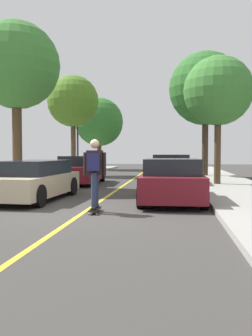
{
  "coord_description": "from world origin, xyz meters",
  "views": [
    {
      "loc": [
        2.21,
        -8.79,
        1.52
      ],
      "look_at": [
        0.09,
        7.97,
        0.8
      ],
      "focal_mm": 38.49,
      "sensor_mm": 36.0,
      "label": 1
    }
  ],
  "objects_px": {
    "street_tree_left_near": "(73,102)",
    "parked_car_right_nearest": "(172,181)",
    "parked_car_left_nearest": "(33,180)",
    "parked_car_right_far": "(172,167)",
    "street_tree_right_near": "(206,89)",
    "skateboarder": "(95,169)",
    "parked_car_left_near": "(80,170)",
    "street_tree_right_nearest": "(218,91)",
    "skateboard": "(95,209)",
    "streetlamp": "(78,129)",
    "street_tree_left_nearest": "(16,66)",
    "parked_car_right_near": "(172,171)",
    "street_tree_left_far": "(99,122)"
  },
  "relations": [
    {
      "from": "street_tree_left_near",
      "to": "parked_car_right_nearest",
      "type": "bearing_deg",
      "value": -62.0
    },
    {
      "from": "parked_car_left_nearest",
      "to": "parked_car_right_far",
      "type": "relative_size",
      "value": 1.03
    },
    {
      "from": "parked_car_right_far",
      "to": "street_tree_right_near",
      "type": "xyz_separation_m",
      "value": [
        2.02,
        -0.33,
        4.76
      ]
    },
    {
      "from": "street_tree_right_near",
      "to": "skateboarder",
      "type": "relative_size",
      "value": 4.27
    },
    {
      "from": "parked_car_left_near",
      "to": "street_tree_right_nearest",
      "type": "xyz_separation_m",
      "value": [
        6.46,
        -0.78,
        3.56
      ]
    },
    {
      "from": "skateboard",
      "to": "parked_car_left_near",
      "type": "bearing_deg",
      "value": 106.87
    },
    {
      "from": "parked_car_left_near",
      "to": "street_tree_left_near",
      "type": "bearing_deg",
      "value": 108.59
    },
    {
      "from": "parked_car_left_near",
      "to": "street_tree_right_nearest",
      "type": "distance_m",
      "value": 7.42
    },
    {
      "from": "streetlamp",
      "to": "skateboarder",
      "type": "xyz_separation_m",
      "value": [
        4.26,
        -14.42,
        -2.01
      ]
    },
    {
      "from": "parked_car_right_nearest",
      "to": "street_tree_left_nearest",
      "type": "relative_size",
      "value": 0.59
    },
    {
      "from": "parked_car_right_near",
      "to": "parked_car_left_near",
      "type": "bearing_deg",
      "value": 171.37
    },
    {
      "from": "street_tree_right_nearest",
      "to": "parked_car_left_nearest",
      "type": "bearing_deg",
      "value": -140.55
    },
    {
      "from": "street_tree_right_nearest",
      "to": "streetlamp",
      "type": "distance_m",
      "value": 10.77
    },
    {
      "from": "parked_car_right_far",
      "to": "street_tree_left_near",
      "type": "xyz_separation_m",
      "value": [
        -6.46,
        0.38,
        4.25
      ]
    },
    {
      "from": "parked_car_right_nearest",
      "to": "skateboard",
      "type": "bearing_deg",
      "value": -132.32
    },
    {
      "from": "parked_car_left_nearest",
      "to": "parked_car_right_near",
      "type": "bearing_deg",
      "value": 50.63
    },
    {
      "from": "parked_car_left_near",
      "to": "street_tree_right_near",
      "type": "distance_m",
      "value": 9.59
    },
    {
      "from": "street_tree_right_nearest",
      "to": "street_tree_right_near",
      "type": "height_order",
      "value": "street_tree_right_near"
    },
    {
      "from": "street_tree_left_nearest",
      "to": "street_tree_left_near",
      "type": "distance_m",
      "value": 8.71
    },
    {
      "from": "parked_car_right_nearest",
      "to": "parked_car_left_nearest",
      "type": "bearing_deg",
      "value": 179.08
    },
    {
      "from": "street_tree_right_near",
      "to": "streetlamp",
      "type": "height_order",
      "value": "street_tree_right_near"
    },
    {
      "from": "parked_car_right_nearest",
      "to": "streetlamp",
      "type": "bearing_deg",
      "value": 116.81
    },
    {
      "from": "street_tree_right_near",
      "to": "streetlamp",
      "type": "bearing_deg",
      "value": 174.31
    },
    {
      "from": "street_tree_left_near",
      "to": "street_tree_right_nearest",
      "type": "bearing_deg",
      "value": -38.59
    },
    {
      "from": "parked_car_right_far",
      "to": "streetlamp",
      "type": "distance_m",
      "value": 6.69
    },
    {
      "from": "street_tree_right_nearest",
      "to": "skateboard",
      "type": "xyz_separation_m",
      "value": [
        -3.95,
        -7.51,
        -4.15
      ]
    },
    {
      "from": "parked_car_left_near",
      "to": "streetlamp",
      "type": "relative_size",
      "value": 0.89
    },
    {
      "from": "street_tree_right_near",
      "to": "skateboard",
      "type": "bearing_deg",
      "value": -106.24
    },
    {
      "from": "street_tree_right_near",
      "to": "parked_car_right_near",
      "type": "bearing_deg",
      "value": -108.71
    },
    {
      "from": "street_tree_left_near",
      "to": "street_tree_right_nearest",
      "type": "relative_size",
      "value": 1.14
    },
    {
      "from": "parked_car_left_nearest",
      "to": "street_tree_left_near",
      "type": "distance_m",
      "value": 12.96
    },
    {
      "from": "street_tree_left_near",
      "to": "streetlamp",
      "type": "distance_m",
      "value": 1.79
    },
    {
      "from": "skateboard",
      "to": "streetlamp",
      "type": "bearing_deg",
      "value": 106.5
    },
    {
      "from": "parked_car_right_far",
      "to": "streetlamp",
      "type": "height_order",
      "value": "streetlamp"
    },
    {
      "from": "skateboard",
      "to": "skateboarder",
      "type": "xyz_separation_m",
      "value": [
        0.0,
        -0.03,
        1.02
      ]
    },
    {
      "from": "parked_car_right_far",
      "to": "street_tree_right_nearest",
      "type": "distance_m",
      "value": 7.6
    },
    {
      "from": "parked_car_left_nearest",
      "to": "street_tree_left_near",
      "type": "bearing_deg",
      "value": 99.48
    },
    {
      "from": "parked_car_left_near",
      "to": "street_tree_left_nearest",
      "type": "bearing_deg",
      "value": -126.52
    },
    {
      "from": "parked_car_right_near",
      "to": "street_tree_left_far",
      "type": "height_order",
      "value": "street_tree_left_far"
    },
    {
      "from": "parked_car_right_nearest",
      "to": "street_tree_left_far",
      "type": "bearing_deg",
      "value": 107.31
    },
    {
      "from": "street_tree_left_far",
      "to": "skateboard",
      "type": "xyz_separation_m",
      "value": [
        4.53,
        -22.85,
        -4.17
      ]
    },
    {
      "from": "street_tree_left_far",
      "to": "skateboard",
      "type": "height_order",
      "value": "street_tree_left_far"
    },
    {
      "from": "street_tree_right_nearest",
      "to": "skateboarder",
      "type": "distance_m",
      "value": 9.07
    },
    {
      "from": "street_tree_left_far",
      "to": "parked_car_left_nearest",
      "type": "bearing_deg",
      "value": -84.42
    },
    {
      "from": "parked_car_right_nearest",
      "to": "street_tree_left_nearest",
      "type": "bearing_deg",
      "value": 151.95
    },
    {
      "from": "street_tree_right_nearest",
      "to": "streetlamp",
      "type": "height_order",
      "value": "street_tree_right_nearest"
    },
    {
      "from": "street_tree_left_far",
      "to": "skateboard",
      "type": "bearing_deg",
      "value": -78.79
    },
    {
      "from": "parked_car_left_nearest",
      "to": "parked_car_left_near",
      "type": "xyz_separation_m",
      "value": [
        -0.0,
        6.09,
        0.03
      ]
    },
    {
      "from": "street_tree_left_far",
      "to": "streetlamp",
      "type": "bearing_deg",
      "value": -88.2
    },
    {
      "from": "parked_car_right_near",
      "to": "street_tree_left_near",
      "type": "relative_size",
      "value": 0.66
    }
  ]
}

